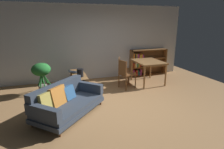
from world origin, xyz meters
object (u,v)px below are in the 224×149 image
at_px(dining_table, 148,63).
at_px(dining_chair_near, 125,73).
at_px(media_console, 79,82).
at_px(open_laptop, 76,72).
at_px(dining_chair_far, 122,68).
at_px(fabric_couch, 66,101).
at_px(bookshelf, 145,63).
at_px(desk_speaker, 80,73).
at_px(potted_floor_plant, 41,72).

height_order(dining_table, dining_chair_near, dining_chair_near).
xyz_separation_m(media_console, open_laptop, (-0.05, 0.21, 0.28)).
bearing_deg(media_console, dining_chair_far, 9.91).
height_order(fabric_couch, open_laptop, fabric_couch).
xyz_separation_m(dining_chair_near, dining_chair_far, (0.12, 0.63, -0.01)).
height_order(open_laptop, dining_table, dining_table).
xyz_separation_m(fabric_couch, media_console, (0.53, 1.57, -0.08)).
bearing_deg(dining_chair_far, bookshelf, 26.43).
relative_size(open_laptop, desk_speaker, 1.84).
distance_m(dining_table, dining_chair_far, 0.93).
distance_m(fabric_couch, potted_floor_plant, 1.75).
distance_m(desk_speaker, dining_chair_far, 1.67).
xyz_separation_m(open_laptop, desk_speaker, (0.05, -0.53, 0.10)).
xyz_separation_m(media_console, dining_table, (2.42, -0.06, 0.45)).
bearing_deg(bookshelf, open_laptop, -166.65).
bearing_deg(fabric_couch, dining_chair_far, 41.39).
bearing_deg(dining_chair_near, desk_speaker, 178.72).
distance_m(fabric_couch, bookshelf, 4.15).
height_order(fabric_couch, dining_chair_near, dining_chair_near).
relative_size(potted_floor_plant, dining_chair_near, 0.99).
relative_size(dining_chair_far, bookshelf, 0.58).
bearing_deg(fabric_couch, media_console, 71.35).
bearing_deg(dining_table, media_console, 178.65).
relative_size(potted_floor_plant, dining_table, 0.83).
height_order(fabric_couch, dining_table, dining_table).
distance_m(open_laptop, desk_speaker, 0.55).
bearing_deg(open_laptop, potted_floor_plant, -171.07).
xyz_separation_m(open_laptop, potted_floor_plant, (-1.04, -0.16, 0.12)).
xyz_separation_m(fabric_couch, dining_chair_near, (1.98, 1.22, 0.20)).
relative_size(media_console, dining_chair_far, 1.48).
bearing_deg(open_laptop, fabric_couch, -105.07).
distance_m(open_laptop, dining_chair_far, 1.62).
xyz_separation_m(open_laptop, dining_table, (2.47, -0.27, 0.17)).
xyz_separation_m(media_console, desk_speaker, (0.00, -0.32, 0.39)).
height_order(fabric_couch, media_console, fabric_couch).
bearing_deg(fabric_couch, potted_floor_plant, 109.15).
xyz_separation_m(fabric_couch, open_laptop, (0.48, 1.79, 0.20)).
height_order(potted_floor_plant, dining_chair_far, potted_floor_plant).
distance_m(fabric_couch, desk_speaker, 1.40).
height_order(media_console, potted_floor_plant, potted_floor_plant).
bearing_deg(dining_chair_near, media_console, 166.27).
bearing_deg(potted_floor_plant, media_console, -2.56).
relative_size(desk_speaker, dining_table, 0.22).
distance_m(media_console, potted_floor_plant, 1.17).
xyz_separation_m(desk_speaker, dining_chair_far, (1.56, 0.59, -0.12)).
bearing_deg(bookshelf, desk_speaker, -156.62).
bearing_deg(desk_speaker, open_laptop, 95.75).
distance_m(potted_floor_plant, dining_chair_far, 2.67).
xyz_separation_m(media_console, potted_floor_plant, (-1.09, 0.05, 0.40)).
relative_size(potted_floor_plant, bookshelf, 0.61).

